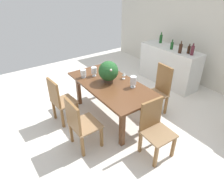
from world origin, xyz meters
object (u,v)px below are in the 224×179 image
at_px(chair_near_left, 59,99).
at_px(crystal_vase_left, 133,81).
at_px(kitchen_counter, 169,66).
at_px(wine_bottle_amber, 180,48).
at_px(chair_near_right, 79,123).
at_px(wine_glass, 124,74).
at_px(wine_bottle_dark, 172,46).
at_px(crystal_vase_center_near, 83,73).
at_px(flower_centerpiece, 108,71).
at_px(chair_far_right, 159,88).
at_px(dining_table, 111,88).
at_px(wine_bottle_green, 189,50).
at_px(wine_bottle_tall, 192,50).
at_px(crystal_vase_right, 94,71).
at_px(chair_foot_end, 154,126).
at_px(wine_bottle_clear, 161,39).

distance_m(chair_near_left, crystal_vase_left, 1.43).
xyz_separation_m(kitchen_counter, wine_bottle_amber, (0.37, -0.15, 0.60)).
height_order(chair_near_right, wine_bottle_amber, wine_bottle_amber).
distance_m(wine_glass, wine_bottle_dark, 1.74).
xyz_separation_m(crystal_vase_center_near, wine_glass, (0.52, 0.62, 0.00)).
relative_size(chair_near_left, flower_centerpiece, 2.25).
bearing_deg(chair_far_right, kitchen_counter, 127.39).
relative_size(dining_table, crystal_vase_center_near, 10.97).
distance_m(chair_near_left, chair_near_right, 0.83).
relative_size(chair_near_left, wine_glass, 6.46).
height_order(chair_near_right, wine_bottle_dark, wine_bottle_dark).
relative_size(chair_near_right, wine_bottle_green, 4.11).
bearing_deg(chair_near_right, wine_bottle_amber, -83.41).
bearing_deg(wine_bottle_tall, wine_glass, -99.18).
bearing_deg(crystal_vase_right, wine_glass, 42.34).
distance_m(flower_centerpiece, wine_bottle_green, 2.12).
height_order(chair_near_left, chair_near_right, chair_near_left).
bearing_deg(dining_table, chair_near_right, -65.12).
bearing_deg(chair_foot_end, chair_far_right, 42.03).
bearing_deg(wine_glass, flower_centerpiece, -102.75).
height_order(flower_centerpiece, wine_bottle_dark, wine_bottle_dark).
height_order(flower_centerpiece, wine_glass, flower_centerpiece).
height_order(wine_glass, wine_bottle_green, wine_bottle_green).
xyz_separation_m(dining_table, chair_near_left, (-0.41, -0.90, -0.15)).
height_order(chair_near_right, kitchen_counter, kitchen_counter).
bearing_deg(chair_far_right, chair_near_right, -85.33).
distance_m(crystal_vase_center_near, crystal_vase_right, 0.22).
height_order(chair_far_right, crystal_vase_center_near, chair_far_right).
height_order(chair_near_left, flower_centerpiece, flower_centerpiece).
relative_size(chair_near_right, wine_bottle_tall, 3.44).
xyz_separation_m(dining_table, wine_bottle_green, (0.16, 2.11, 0.40)).
distance_m(flower_centerpiece, crystal_vase_right, 0.40).
xyz_separation_m(chair_foot_end, wine_bottle_amber, (-1.14, 1.97, 0.57)).
bearing_deg(wine_bottle_dark, crystal_vase_center_near, -96.34).
xyz_separation_m(wine_bottle_amber, wine_bottle_clear, (-0.83, 0.26, 0.00)).
relative_size(chair_near_left, chair_near_right, 1.01).
relative_size(wine_bottle_tall, wine_bottle_dark, 1.13).
bearing_deg(flower_centerpiece, crystal_vase_center_near, -145.79).
height_order(crystal_vase_left, wine_bottle_clear, wine_bottle_clear).
relative_size(chair_far_right, wine_bottle_green, 4.57).
relative_size(dining_table, crystal_vase_right, 9.71).
xyz_separation_m(wine_bottle_clear, wine_bottle_dark, (0.54, -0.19, -0.02)).
bearing_deg(chair_far_right, dining_table, -110.11).
distance_m(dining_table, chair_foot_end, 1.18).
relative_size(wine_bottle_clear, wine_bottle_dark, 1.20).
xyz_separation_m(crystal_vase_left, wine_bottle_clear, (-1.16, 1.98, 0.20)).
bearing_deg(kitchen_counter, crystal_vase_center_near, -94.51).
height_order(chair_near_right, flower_centerpiece, flower_centerpiece).
bearing_deg(wine_bottle_green, chair_near_left, -100.75).
relative_size(kitchen_counter, wine_bottle_green, 7.17).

